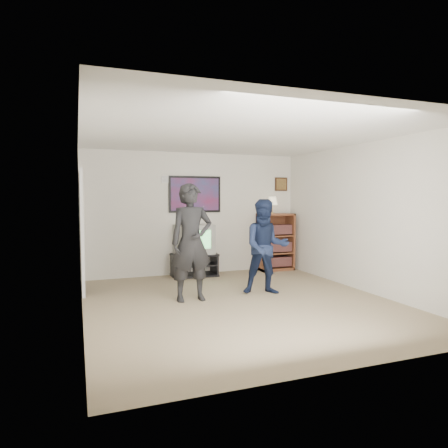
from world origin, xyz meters
TOP-DOWN VIEW (x-y plane):
  - room_shell at (0.00, 0.35)m, footprint 4.51×5.00m
  - media_stand at (-0.09, 2.23)m, footprint 0.92×0.52m
  - crt_television at (-0.10, 2.23)m, footprint 0.75×0.66m
  - bookshelf at (1.77, 2.28)m, footprint 0.75×0.43m
  - table_lamp at (1.69, 2.29)m, footprint 0.23×0.23m
  - person_tall at (-0.66, 0.41)m, footprint 0.67×0.45m
  - person_short at (0.61, 0.39)m, footprint 0.90×0.79m
  - controller_left at (-0.65, 0.60)m, footprint 0.07×0.13m
  - controller_right at (0.56, 0.60)m, footprint 0.07×0.12m
  - poster at (0.00, 2.48)m, footprint 1.10×0.03m
  - air_vent at (-0.55, 2.48)m, footprint 0.28×0.02m
  - small_picture at (2.00, 2.48)m, footprint 0.30×0.03m
  - doorway at (-2.23, 1.60)m, footprint 0.03×0.85m

SIDE VIEW (x-z plane):
  - media_stand at x=-0.09m, z-range 0.00..0.45m
  - bookshelf at x=1.77m, z-range 0.00..1.24m
  - crt_television at x=-0.10m, z-range 0.45..1.04m
  - person_short at x=0.61m, z-range 0.00..1.56m
  - person_tall at x=-0.66m, z-range 0.00..1.80m
  - controller_right at x=0.56m, z-range 0.96..0.99m
  - doorway at x=-2.23m, z-range 0.00..2.00m
  - controller_left at x=-0.65m, z-range 1.12..1.16m
  - room_shell at x=0.00m, z-range 0.00..2.50m
  - table_lamp at x=1.69m, z-range 1.24..1.60m
  - poster at x=0.00m, z-range 1.27..2.02m
  - small_picture at x=2.00m, z-range 1.73..2.03m
  - air_vent at x=-0.55m, z-range 1.88..2.02m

